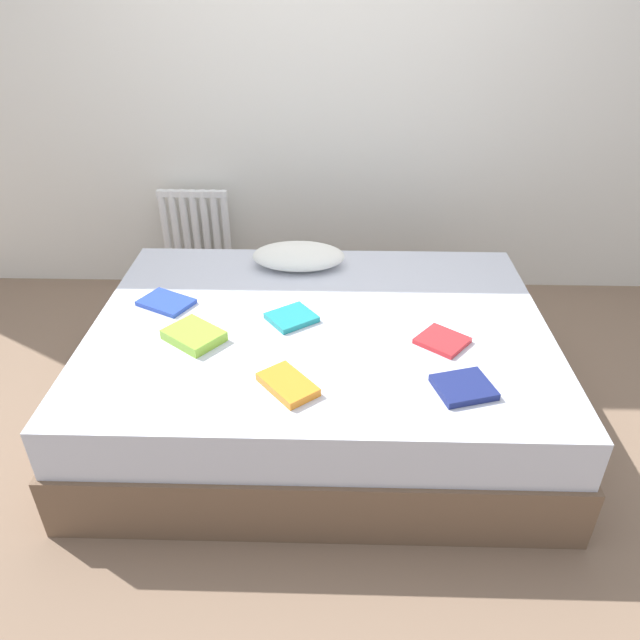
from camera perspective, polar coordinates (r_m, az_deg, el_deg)
ground_plane at (r=2.87m, az=-0.03°, el=-8.70°), size 8.00×8.00×0.00m
back_wall at (r=3.56m, az=0.61°, el=24.34°), size 6.00×0.10×2.80m
bed at (r=2.71m, az=-0.03°, el=-4.74°), size 2.00×1.50×0.50m
radiator at (r=3.79m, az=-11.77°, el=8.02°), size 0.42×0.04×0.57m
pillow at (r=3.01m, az=-2.07°, el=6.15°), size 0.47×0.26×0.12m
textbook_navy at (r=2.24m, az=13.63°, el=-6.29°), size 0.24×0.23×0.03m
textbook_orange at (r=2.19m, az=-3.12°, el=-6.20°), size 0.25×0.26×0.03m
textbook_lime at (r=2.50m, az=-12.02°, el=-1.45°), size 0.28×0.27×0.04m
textbook_red at (r=2.48m, az=11.66°, el=-1.95°), size 0.25×0.25×0.02m
textbook_teal at (r=2.58m, az=-2.74°, el=0.24°), size 0.25×0.24×0.03m
textbook_blue at (r=2.79m, az=-14.56°, el=1.65°), size 0.28×0.25×0.02m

